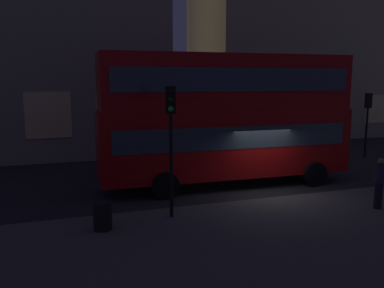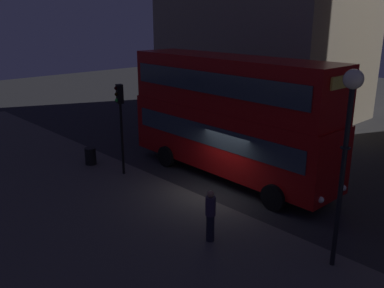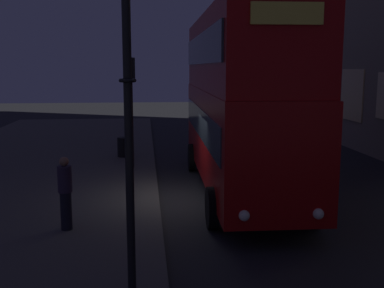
{
  "view_description": "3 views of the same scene",
  "coord_description": "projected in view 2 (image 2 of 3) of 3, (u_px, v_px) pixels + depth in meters",
  "views": [
    {
      "loc": [
        -7.61,
        -13.65,
        4.53
      ],
      "look_at": [
        -2.84,
        0.91,
        2.02
      ],
      "focal_mm": 37.13,
      "sensor_mm": 36.0,
      "label": 1
    },
    {
      "loc": [
        10.83,
        -11.78,
        7.14
      ],
      "look_at": [
        -1.59,
        0.02,
        1.83
      ],
      "focal_mm": 38.37,
      "sensor_mm": 36.0,
      "label": 2
    },
    {
      "loc": [
        13.56,
        -1.22,
        3.96
      ],
      "look_at": [
        -2.59,
        0.41,
        1.29
      ],
      "focal_mm": 43.76,
      "sensor_mm": 36.0,
      "label": 3
    }
  ],
  "objects": [
    {
      "name": "traffic_light_near_kerb",
      "position": [
        120.0,
        111.0,
        18.34
      ],
      "size": [
        0.38,
        0.39,
        4.2
      ],
      "rotation": [
        0.0,
        0.0,
        -0.26
      ],
      "color": "black",
      "rests_on": "sidewalk_slab"
    },
    {
      "name": "pedestrian",
      "position": [
        210.0,
        215.0,
        13.21
      ],
      "size": [
        0.34,
        0.34,
        1.77
      ],
      "rotation": [
        0.0,
        0.0,
        4.69
      ],
      "color": "black",
      "rests_on": "sidewalk_slab"
    },
    {
      "name": "double_decker_bus",
      "position": [
        228.0,
        112.0,
        18.33
      ],
      "size": [
        10.83,
        2.98,
        5.53
      ],
      "rotation": [
        0.0,
        0.0,
        -0.02
      ],
      "color": "#9E0C0C",
      "rests_on": "ground"
    },
    {
      "name": "sidewalk_slab",
      "position": [
        101.0,
        240.0,
        13.62
      ],
      "size": [
        44.0,
        9.63,
        0.12
      ],
      "primitive_type": "cube",
      "color": "#4C4944",
      "rests_on": "ground"
    },
    {
      "name": "street_lamp",
      "position": [
        348.0,
        124.0,
        10.9
      ],
      "size": [
        0.53,
        0.53,
        5.76
      ],
      "color": "black",
      "rests_on": "sidewalk_slab"
    },
    {
      "name": "litter_bin",
      "position": [
        91.0,
        156.0,
        20.37
      ],
      "size": [
        0.55,
        0.55,
        0.84
      ],
      "primitive_type": "cylinder",
      "color": "black",
      "rests_on": "sidewalk_slab"
    },
    {
      "name": "ground_plane",
      "position": [
        218.0,
        193.0,
        17.36
      ],
      "size": [
        80.0,
        80.0,
        0.0
      ],
      "primitive_type": "plane",
      "color": "#232326"
    }
  ]
}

